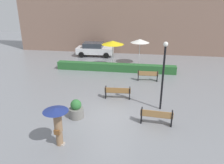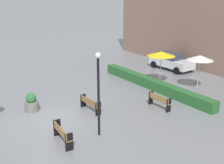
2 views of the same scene
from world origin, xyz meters
The scene contains 12 objects.
ground_plane centered at (0.00, 0.00, 0.00)m, with size 60.00×60.00×0.00m, color gray.
bench_near_right centered at (2.67, -0.48, 0.52)m, with size 1.76×0.50×0.87m.
bench_mid_center centered at (0.16, 2.47, 0.49)m, with size 1.78×0.47×0.83m.
bench_back_row centered at (2.18, 6.24, 0.52)m, with size 1.68×0.36×0.86m.
pedestrian_with_umbrella centered at (-1.89, -3.04, 1.38)m, with size 1.15×1.15×1.99m.
planter_pot centered at (-1.86, -0.42, 0.49)m, with size 0.83×0.83×1.12m.
lamp_post centered at (2.98, 1.38, 2.56)m, with size 0.28×0.28×4.21m.
patio_umbrella_yellow centered at (-1.26, 9.59, 2.44)m, with size 2.12×2.12×2.62m.
patio_umbrella_white centered at (1.28, 10.94, 2.42)m, with size 1.87×1.87×2.61m.
hedge_strip centered at (-0.83, 8.40, 0.36)m, with size 11.08×0.70×0.72m, color #28602D.
building_facade centered at (0.00, 16.00, 5.27)m, with size 28.00×1.20×10.54m, color #846656.
parked_car centered at (-4.00, 13.63, 0.82)m, with size 4.26×2.10×1.57m.
Camera 1 is at (1.89, -11.33, 6.59)m, focal length 35.79 mm.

